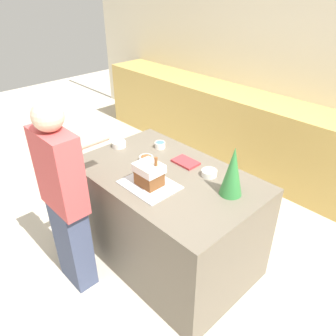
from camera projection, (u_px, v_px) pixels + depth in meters
ground_plane at (167, 255)px, 3.04m from camera, size 12.00×12.00×0.00m
wall_back at (310, 71)px, 3.69m from camera, size 8.00×0.05×2.60m
back_cabinet_block at (282, 145)px, 3.92m from camera, size 6.00×0.60×0.96m
kitchen_island at (167, 218)px, 2.81m from camera, size 1.50×0.95×0.89m
baking_tray at (149, 185)px, 2.44m from camera, size 0.41×0.32×0.01m
gingerbread_house at (149, 174)px, 2.39m from camera, size 0.20×0.17×0.24m
decorative_tree at (233, 172)px, 2.25m from camera, size 0.16×0.16×0.37m
candy_bowl_beside_tree at (119, 144)px, 2.96m from camera, size 0.13×0.13×0.05m
candy_bowl_far_right at (146, 159)px, 2.74m from camera, size 0.12×0.12×0.04m
candy_bowl_far_left at (160, 145)px, 2.95m from camera, size 0.10×0.10×0.05m
candy_bowl_center_rear at (209, 173)px, 2.54m from camera, size 0.12×0.12×0.05m
cookbook at (186, 162)px, 2.72m from camera, size 0.21×0.14×0.02m
person at (65, 200)px, 2.41m from camera, size 0.42×0.52×1.58m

